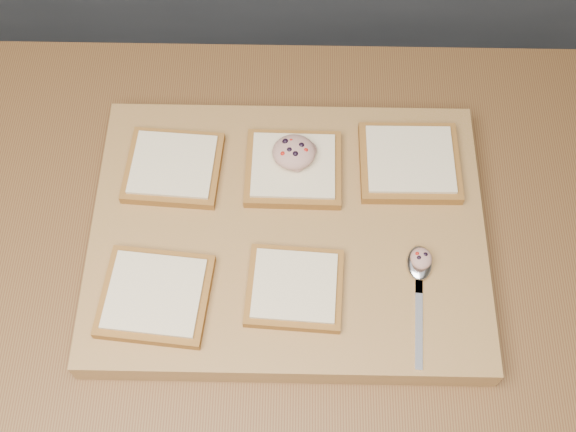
# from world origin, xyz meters

# --- Properties ---
(island_counter) EXTENTS (2.00, 0.80, 0.90)m
(island_counter) POSITION_xyz_m (0.00, 0.00, 0.45)
(island_counter) COLOR slate
(island_counter) RESTS_ON ground
(cutting_board) EXTENTS (0.49, 0.37, 0.04)m
(cutting_board) POSITION_xyz_m (0.00, 0.07, 0.92)
(cutting_board) COLOR #9D6E43
(cutting_board) RESTS_ON island_counter
(bread_far_left) EXTENTS (0.13, 0.12, 0.02)m
(bread_far_left) POSITION_xyz_m (-0.14, 0.15, 0.95)
(bread_far_left) COLOR olive
(bread_far_left) RESTS_ON cutting_board
(bread_far_center) EXTENTS (0.12, 0.11, 0.02)m
(bread_far_center) POSITION_xyz_m (0.01, 0.15, 0.95)
(bread_far_center) COLOR olive
(bread_far_center) RESTS_ON cutting_board
(bread_far_right) EXTENTS (0.13, 0.12, 0.02)m
(bread_far_right) POSITION_xyz_m (0.16, 0.16, 0.95)
(bread_far_right) COLOR olive
(bread_far_right) RESTS_ON cutting_board
(bread_near_left) EXTENTS (0.14, 0.13, 0.02)m
(bread_near_left) POSITION_xyz_m (-0.15, -0.03, 0.95)
(bread_near_left) COLOR olive
(bread_near_left) RESTS_ON cutting_board
(bread_near_center) EXTENTS (0.12, 0.11, 0.02)m
(bread_near_center) POSITION_xyz_m (0.01, -0.02, 0.95)
(bread_near_center) COLOR olive
(bread_near_center) RESTS_ON cutting_board
(tuna_salad_dollop) EXTENTS (0.06, 0.05, 0.03)m
(tuna_salad_dollop) POSITION_xyz_m (0.01, 0.16, 0.97)
(tuna_salad_dollop) COLOR tan
(tuna_salad_dollop) RESTS_ON bread_far_center
(spoon) EXTENTS (0.03, 0.16, 0.01)m
(spoon) POSITION_xyz_m (0.16, 0.01, 0.94)
(spoon) COLOR silver
(spoon) RESTS_ON cutting_board
(spoon_salad) EXTENTS (0.03, 0.03, 0.02)m
(spoon_salad) POSITION_xyz_m (0.16, 0.02, 0.96)
(spoon_salad) COLOR tan
(spoon_salad) RESTS_ON spoon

